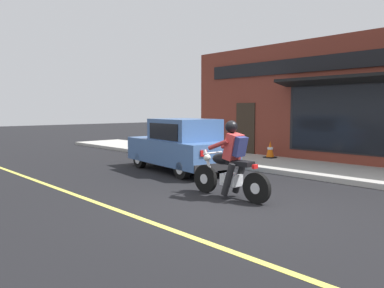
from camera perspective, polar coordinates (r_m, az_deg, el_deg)
The scene contains 8 objects.
ground_plane at distance 7.31m, azimuth 6.31°, elevation -9.34°, with size 80.00×80.00×0.00m, color black.
sidewalk_curb at distance 12.88m, azimuth 10.26°, elevation -2.73°, with size 2.60×22.00×0.14m, color #ADAAA3.
lane_stripe at distance 8.59m, azimuth -17.55°, elevation -7.32°, with size 0.12×19.80×0.01m, color #D1C64C.
storefront_building at distance 13.29m, azimuth 19.43°, elevation 6.11°, with size 1.25×11.10×4.20m.
motorcycle_with_rider at distance 7.82m, azimuth 5.88°, elevation -3.32°, with size 0.56×2.02×1.62m.
car_hatchback at distance 11.21m, azimuth -1.71°, elevation -0.25°, with size 2.12×3.96×1.57m.
traffic_cone at distance 13.50m, azimuth 11.82°, elevation -0.85°, with size 0.36×0.36×0.60m.
fire_hydrant at distance 14.42m, azimuth -2.53°, elevation 0.20°, with size 0.36×0.24×0.88m.
Camera 1 is at (-5.39, -4.59, 1.84)m, focal length 35.00 mm.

